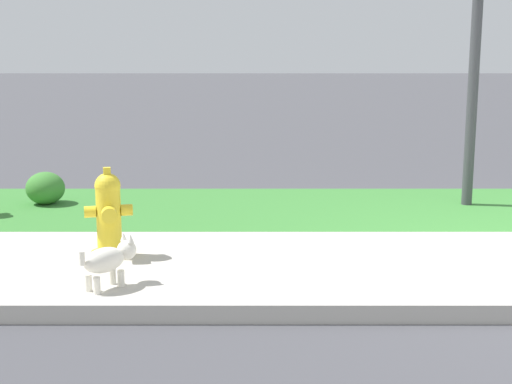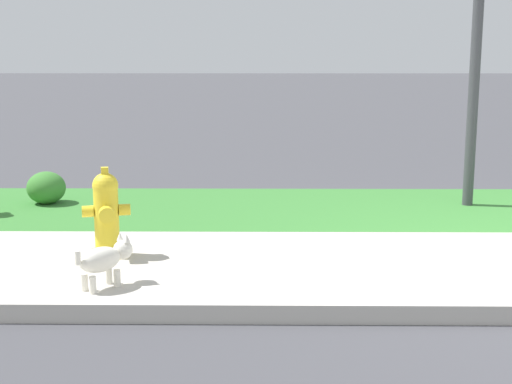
{
  "view_description": "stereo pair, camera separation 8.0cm",
  "coord_description": "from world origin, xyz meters",
  "views": [
    {
      "loc": [
        -2.51,
        -5.19,
        1.57
      ],
      "look_at": [
        -2.5,
        0.91,
        0.4
      ],
      "focal_mm": 50.0,
      "sensor_mm": 36.0,
      "label": 1
    },
    {
      "loc": [
        -2.43,
        -5.19,
        1.57
      ],
      "look_at": [
        -2.5,
        0.91,
        0.4
      ],
      "focal_mm": 50.0,
      "sensor_mm": 36.0,
      "label": 2
    }
  ],
  "objects": [
    {
      "name": "small_white_dog",
      "position": [
        -3.51,
        -0.53,
        0.21
      ],
      "size": [
        0.36,
        0.39,
        0.36
      ],
      "rotation": [
        0.0,
        0.0,
        0.86
      ],
      "color": "silver",
      "rests_on": "ground"
    },
    {
      "name": "fire_hydrant_near_corner",
      "position": [
        -3.67,
        0.25,
        0.34
      ],
      "size": [
        0.38,
        0.35,
        0.72
      ],
      "rotation": [
        0.0,
        0.0,
        3.38
      ],
      "color": "yellow",
      "rests_on": "ground"
    },
    {
      "name": "grass_verge",
      "position": [
        0.0,
        2.11,
        0.0
      ],
      "size": [
        18.0,
        2.15,
        0.01
      ],
      "primitive_type": "cube",
      "color": "#387A33",
      "rests_on": "ground"
    },
    {
      "name": "shrub_bush_near_lamp",
      "position": [
        -4.77,
        2.3,
        0.17
      ],
      "size": [
        0.41,
        0.41,
        0.35
      ],
      "color": "#3D7F33",
      "rests_on": "ground"
    }
  ]
}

